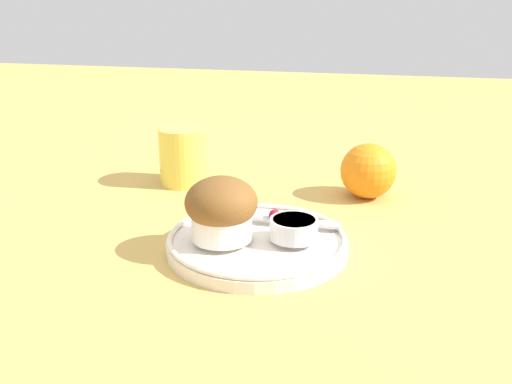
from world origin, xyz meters
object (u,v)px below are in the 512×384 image
at_px(butter_knife, 266,218).
at_px(orange_fruit, 368,171).
at_px(juice_glass, 184,156).
at_px(muffin, 221,209).

relative_size(butter_knife, orange_fruit, 2.29).
bearing_deg(butter_knife, juice_glass, 137.96).
bearing_deg(butter_knife, muffin, -116.42).
bearing_deg(juice_glass, muffin, -60.99).
xyz_separation_m(butter_knife, juice_glass, (-0.17, 0.17, 0.02)).
bearing_deg(muffin, butter_knife, 60.61).
xyz_separation_m(orange_fruit, juice_glass, (-0.28, 0.00, 0.00)).
xyz_separation_m(muffin, orange_fruit, (0.15, 0.23, -0.02)).
relative_size(muffin, orange_fruit, 1.02).
height_order(muffin, butter_knife, muffin).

